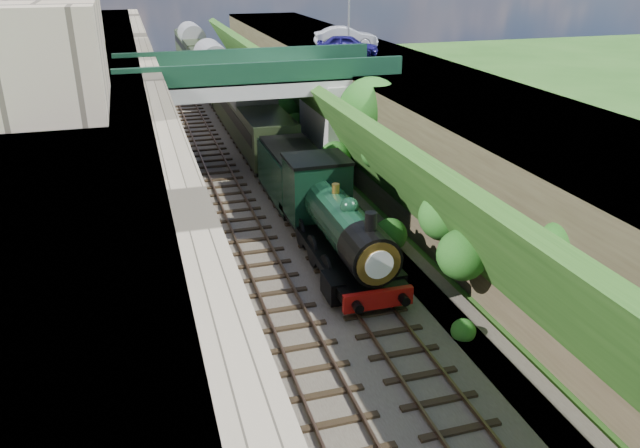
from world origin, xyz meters
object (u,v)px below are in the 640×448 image
(road_bridge, at_px, (264,108))
(tender, at_px, (294,177))
(locomotive, at_px, (336,225))
(tree, at_px, (372,112))
(car_blue, at_px, (347,45))
(lamppost, at_px, (350,2))
(car_silver, at_px, (346,37))

(road_bridge, bearing_deg, tender, -87.54)
(locomotive, bearing_deg, tree, 60.28)
(road_bridge, relative_size, car_blue, 3.82)
(lamppost, bearing_deg, locomotive, -110.36)
(car_silver, xyz_separation_m, locomotive, (-7.83, -21.91, -5.12))
(lamppost, relative_size, car_silver, 1.30)
(car_blue, relative_size, locomotive, 0.41)
(lamppost, height_order, car_silver, lamppost)
(lamppost, height_order, car_blue, lamppost)
(car_blue, distance_m, locomotive, 19.64)
(tree, height_order, car_blue, car_blue)
(car_blue, height_order, car_silver, car_silver)
(car_silver, height_order, tender, car_silver)
(tree, distance_m, locomotive, 9.90)
(tree, bearing_deg, road_bridge, 134.43)
(car_silver, distance_m, locomotive, 23.82)
(tender, bearing_deg, road_bridge, 92.46)
(tender, bearing_deg, car_silver, 61.70)
(tree, relative_size, lamppost, 1.10)
(tree, bearing_deg, car_silver, 77.13)
(car_blue, bearing_deg, car_silver, 5.61)
(lamppost, distance_m, locomotive, 22.97)
(road_bridge, xyz_separation_m, car_silver, (8.09, 8.58, 2.94))
(road_bridge, bearing_deg, car_blue, 33.36)
(tree, xyz_separation_m, tender, (-4.71, -0.90, -3.03))
(tender, bearing_deg, lamppost, 59.78)
(tree, xyz_separation_m, car_blue, (1.83, 9.55, 2.32))
(tender, bearing_deg, car_blue, 57.93)
(car_silver, bearing_deg, locomotive, 171.11)
(lamppost, bearing_deg, road_bridge, -138.17)
(car_blue, height_order, locomotive, car_blue)
(road_bridge, relative_size, car_silver, 3.46)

